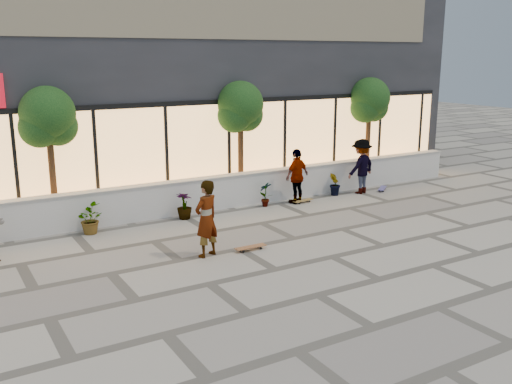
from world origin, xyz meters
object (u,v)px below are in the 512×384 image
skater_center (206,219)px  skater_right_near (297,176)px  skater_right_far (361,166)px  skateboard_right_near (303,201)px  skateboard_center (251,247)px  skateboard_right_far (382,188)px  tree_east (369,103)px  tree_mideast (240,110)px  tree_midwest (48,120)px

skater_center → skater_right_near: size_ratio=1.05×
skater_right_far → skateboard_right_near: skater_right_far is taller
skater_right_far → skateboard_center: skater_right_far is taller
skater_right_near → skateboard_right_near: 0.85m
skateboard_right_far → tree_east: bearing=31.2°
tree_mideast → skater_center: size_ratio=2.10×
skater_right_near → skateboard_right_far: size_ratio=2.43×
skater_center → skater_right_far: size_ratio=0.98×
tree_mideast → skater_right_far: tree_mideast is taller
skateboard_center → skateboard_right_near: skateboard_center is taller
skater_center → skater_right_far: 8.04m
tree_midwest → skater_right_far: tree_midwest is taller
skater_center → skater_right_near: bearing=-167.6°
tree_mideast → skater_center: tree_mideast is taller
tree_midwest → skateboard_right_far: 11.43m
skateboard_center → skateboard_right_near: 4.95m
tree_midwest → skater_center: tree_midwest is taller
tree_east → skateboard_center: 9.55m
tree_midwest → skater_center: (2.57, -4.48, -2.05)m
tree_mideast → skateboard_center: size_ratio=4.77×
tree_midwest → skater_center: 5.56m
tree_mideast → skateboard_center: 5.96m
tree_east → skater_center: tree_east is taller
skater_right_near → skateboard_center: (-3.63, -3.26, -0.81)m
skater_right_far → skateboard_right_near: 2.66m
tree_midwest → tree_east: bearing=0.0°
skater_right_far → skateboard_right_near: (-2.50, -0.10, -0.88)m
tree_east → skateboard_right_far: (-0.55, -1.50, -2.91)m
tree_midwest → tree_east: size_ratio=1.00×
skateboard_center → skater_right_near: bearing=41.6°
skater_center → skateboard_center: size_ratio=2.28×
skater_center → skater_right_far: skater_right_far is taller
tree_midwest → skateboard_right_near: 8.18m
skater_right_far → skateboard_right_far: bearing=160.3°
skateboard_right_near → skateboard_right_far: size_ratio=1.03×
skateboard_right_far → tree_midwest: bearing=133.4°
skater_center → skateboard_right_far: size_ratio=2.54×
tree_mideast → skateboard_right_near: tree_mideast is taller
skateboard_right_near → skateboard_right_far: skateboard_right_far is taller
skateboard_right_far → skateboard_center: bearing=164.7°
tree_mideast → skater_right_near: tree_mideast is taller
tree_east → skateboard_center: size_ratio=4.77×
skater_right_near → skateboard_right_near: bearing=134.6°
tree_midwest → skater_right_near: (7.31, -1.40, -2.09)m
skater_right_far → skater_right_near: bearing=-13.7°
skater_right_far → skateboard_center: bearing=13.6°
skater_center → tree_east: bearing=-174.0°
tree_midwest → skater_center: bearing=-60.1°
skateboard_center → skateboard_right_near: (3.81, 3.16, -0.01)m
tree_east → tree_midwest: bearing=180.0°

